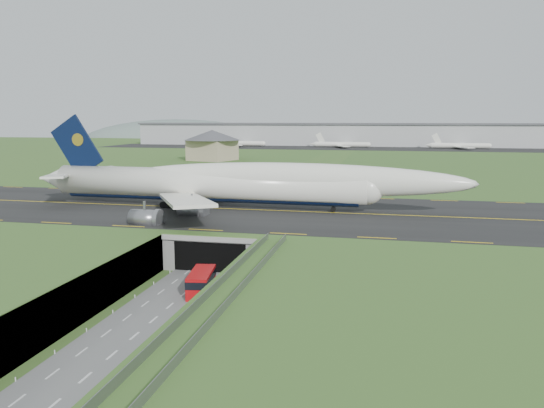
# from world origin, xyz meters

# --- Properties ---
(ground) EXTENTS (900.00, 900.00, 0.00)m
(ground) POSITION_xyz_m (0.00, 0.00, 0.00)
(ground) COLOR #315D25
(ground) RESTS_ON ground
(airfield_deck) EXTENTS (800.00, 800.00, 6.00)m
(airfield_deck) POSITION_xyz_m (0.00, 0.00, 3.00)
(airfield_deck) COLOR gray
(airfield_deck) RESTS_ON ground
(trench_road) EXTENTS (12.00, 75.00, 0.20)m
(trench_road) POSITION_xyz_m (0.00, -7.50, 0.10)
(trench_road) COLOR slate
(trench_road) RESTS_ON ground
(taxiway) EXTENTS (800.00, 44.00, 0.18)m
(taxiway) POSITION_xyz_m (0.00, 33.00, 6.09)
(taxiway) COLOR black
(taxiway) RESTS_ON airfield_deck
(tunnel_portal) EXTENTS (17.00, 22.30, 6.00)m
(tunnel_portal) POSITION_xyz_m (0.00, 16.71, 3.33)
(tunnel_portal) COLOR gray
(tunnel_portal) RESTS_ON ground
(guideway) EXTENTS (3.00, 53.00, 7.05)m
(guideway) POSITION_xyz_m (11.00, -19.11, 5.32)
(guideway) COLOR #A8A8A3
(guideway) RESTS_ON ground
(jumbo_jet) EXTENTS (93.55, 60.39, 19.98)m
(jumbo_jet) POSITION_xyz_m (-3.13, 34.04, 11.37)
(jumbo_jet) COLOR white
(jumbo_jet) RESTS_ON ground
(shuttle_tram) EXTENTS (4.19, 8.25, 3.21)m
(shuttle_tram) POSITION_xyz_m (2.23, -2.05, 1.76)
(shuttle_tram) COLOR #B80C0F
(shuttle_tram) RESTS_ON ground
(service_building) EXTENTS (30.92, 30.92, 13.60)m
(service_building) POSITION_xyz_m (-49.70, 156.07, 14.05)
(service_building) COLOR tan
(service_building) RESTS_ON ground
(cargo_terminal) EXTENTS (320.00, 67.00, 15.60)m
(cargo_terminal) POSITION_xyz_m (-0.01, 299.41, 13.96)
(cargo_terminal) COLOR #B2B2B2
(cargo_terminal) RESTS_ON ground
(distant_hills) EXTENTS (700.00, 91.00, 60.00)m
(distant_hills) POSITION_xyz_m (64.38, 430.00, -4.00)
(distant_hills) COLOR slate
(distant_hills) RESTS_ON ground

